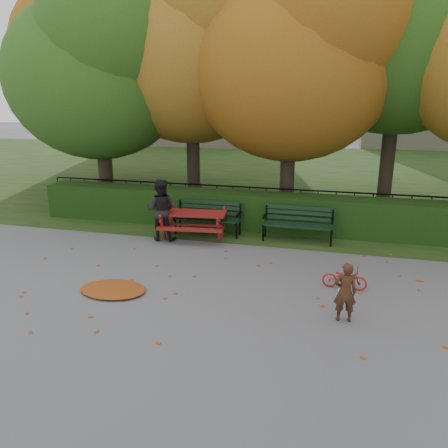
% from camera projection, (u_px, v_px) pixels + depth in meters
% --- Properties ---
extents(ground, '(90.00, 90.00, 0.00)m').
position_uv_depth(ground, '(219.00, 297.00, 8.15)').
color(ground, slate).
rests_on(ground, ground).
extents(grass_strip, '(90.00, 90.00, 0.00)m').
position_uv_depth(grass_strip, '(294.00, 173.00, 21.14)').
color(grass_strip, '#1B3214').
rests_on(grass_strip, ground).
extents(building_left, '(10.00, 7.00, 15.00)m').
position_uv_depth(building_left, '(193.00, 40.00, 32.30)').
color(building_left, beige).
rests_on(building_left, ground).
extents(building_right, '(9.00, 6.00, 12.00)m').
position_uv_depth(building_right, '(433.00, 59.00, 30.51)').
color(building_right, beige).
rests_on(building_right, ground).
extents(hedge, '(13.00, 0.90, 1.00)m').
position_uv_depth(hedge, '(261.00, 211.00, 12.18)').
color(hedge, black).
rests_on(hedge, ground).
extents(iron_fence, '(14.00, 0.04, 1.02)m').
position_uv_depth(iron_fence, '(266.00, 203.00, 12.92)').
color(iron_fence, black).
rests_on(iron_fence, ground).
extents(tree_a, '(5.88, 5.60, 7.48)m').
position_uv_depth(tree_a, '(102.00, 64.00, 13.28)').
color(tree_a, black).
rests_on(tree_a, ground).
extents(tree_b, '(6.72, 6.40, 8.79)m').
position_uv_depth(tree_b, '(199.00, 35.00, 13.46)').
color(tree_b, black).
rests_on(tree_b, ground).
extents(tree_c, '(6.30, 6.00, 8.00)m').
position_uv_depth(tree_c, '(304.00, 50.00, 12.11)').
color(tree_c, black).
rests_on(tree_c, ground).
extents(tree_d, '(7.14, 6.80, 9.58)m').
position_uv_depth(tree_d, '(419.00, 7.00, 12.23)').
color(tree_d, black).
rests_on(tree_d, ground).
extents(tree_f, '(6.93, 6.60, 9.19)m').
position_uv_depth(tree_f, '(103.00, 39.00, 16.81)').
color(tree_f, black).
rests_on(tree_f, ground).
extents(bench_left, '(1.80, 0.57, 0.88)m').
position_uv_depth(bench_left, '(208.00, 215.00, 11.75)').
color(bench_left, black).
rests_on(bench_left, ground).
extents(bench_right, '(1.80, 0.57, 0.88)m').
position_uv_depth(bench_right, '(298.00, 221.00, 11.17)').
color(bench_right, black).
rests_on(bench_right, ground).
extents(picnic_table, '(1.80, 1.51, 0.81)m').
position_uv_depth(picnic_table, '(194.00, 218.00, 11.33)').
color(picnic_table, maroon).
rests_on(picnic_table, ground).
extents(leaf_pile, '(1.47, 1.18, 0.09)m').
position_uv_depth(leaf_pile, '(113.00, 289.00, 8.38)').
color(leaf_pile, brown).
rests_on(leaf_pile, ground).
extents(leaf_scatter, '(9.00, 5.70, 0.01)m').
position_uv_depth(leaf_scatter, '(223.00, 290.00, 8.43)').
color(leaf_scatter, brown).
rests_on(leaf_scatter, ground).
extents(child, '(0.40, 0.29, 1.03)m').
position_uv_depth(child, '(345.00, 292.00, 7.17)').
color(child, '#3F2314').
rests_on(child, ground).
extents(adult, '(0.84, 0.69, 1.59)m').
position_uv_depth(adult, '(161.00, 210.00, 11.17)').
color(adult, black).
rests_on(adult, ground).
extents(bicycle, '(0.86, 0.35, 0.44)m').
position_uv_depth(bicycle, '(345.00, 278.00, 8.44)').
color(bicycle, '#B61015').
rests_on(bicycle, ground).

